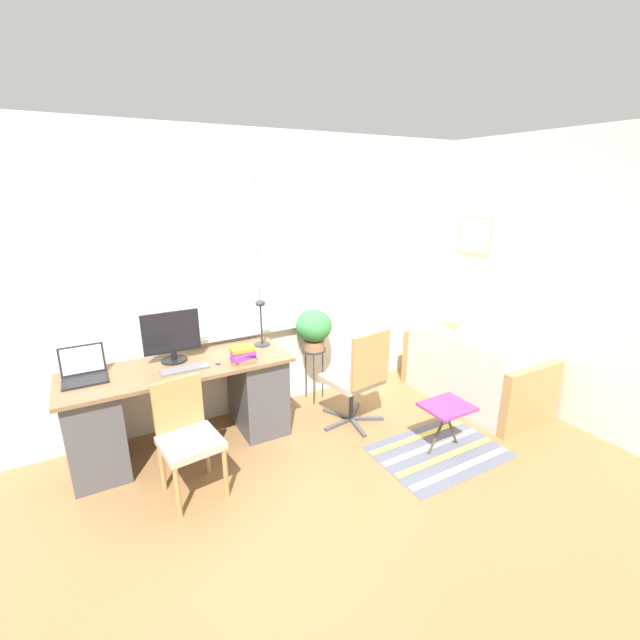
% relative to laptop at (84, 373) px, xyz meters
% --- Properties ---
extents(ground_plane, '(14.00, 14.00, 0.00)m').
position_rel_laptop_xyz_m(ground_plane, '(1.40, -0.42, -0.83)').
color(ground_plane, olive).
extents(wall_back_with_window, '(9.00, 0.12, 2.70)m').
position_rel_laptop_xyz_m(wall_back_with_window, '(1.41, 0.31, 0.53)').
color(wall_back_with_window, white).
rests_on(wall_back_with_window, ground_plane).
extents(wall_right_with_picture, '(0.08, 9.00, 2.70)m').
position_rel_laptop_xyz_m(wall_right_with_picture, '(4.04, -0.42, 0.52)').
color(wall_right_with_picture, white).
rests_on(wall_right_with_picture, ground_plane).
extents(desk, '(1.84, 0.65, 0.77)m').
position_rel_laptop_xyz_m(desk, '(0.69, -0.10, -0.42)').
color(desk, brown).
rests_on(desk, ground_plane).
extents(laptop, '(0.32, 0.30, 0.24)m').
position_rel_laptop_xyz_m(laptop, '(0.00, 0.00, 0.00)').
color(laptop, black).
rests_on(laptop, desk).
extents(monitor, '(0.47, 0.22, 0.44)m').
position_rel_laptop_xyz_m(monitor, '(0.68, 0.03, 0.17)').
color(monitor, black).
rests_on(monitor, desk).
extents(keyboard, '(0.38, 0.12, 0.02)m').
position_rel_laptop_xyz_m(keyboard, '(0.71, -0.21, -0.04)').
color(keyboard, slate).
rests_on(keyboard, desk).
extents(mouse, '(0.04, 0.06, 0.03)m').
position_rel_laptop_xyz_m(mouse, '(0.99, -0.21, -0.04)').
color(mouse, slate).
rests_on(mouse, desk).
extents(desk_lamp, '(0.15, 0.15, 0.44)m').
position_rel_laptop_xyz_m(desk_lamp, '(1.48, 0.02, 0.22)').
color(desk_lamp, '#2D2D33').
rests_on(desk_lamp, desk).
extents(book_stack, '(0.23, 0.18, 0.13)m').
position_rel_laptop_xyz_m(book_stack, '(1.19, -0.28, 0.01)').
color(book_stack, olive).
rests_on(book_stack, desk).
extents(desk_chair_wooden, '(0.45, 0.46, 0.86)m').
position_rel_laptop_xyz_m(desk_chair_wooden, '(0.60, -0.68, -0.36)').
color(desk_chair_wooden, '#B2844C').
rests_on(desk_chair_wooden, ground_plane).
extents(office_chair_swivel, '(0.62, 0.62, 0.97)m').
position_rel_laptop_xyz_m(office_chair_swivel, '(2.21, -0.52, -0.32)').
color(office_chair_swivel, '#47474C').
rests_on(office_chair_swivel, ground_plane).
extents(couch_loveseat, '(0.75, 1.44, 0.78)m').
position_rel_laptop_xyz_m(couch_loveseat, '(3.54, -0.70, -0.55)').
color(couch_loveseat, beige).
rests_on(couch_loveseat, ground_plane).
extents(plant_stand, '(0.24, 0.24, 0.58)m').
position_rel_laptop_xyz_m(plant_stand, '(2.09, 0.12, -0.32)').
color(plant_stand, '#333338').
rests_on(plant_stand, ground_plane).
extents(potted_plant, '(0.37, 0.37, 0.42)m').
position_rel_laptop_xyz_m(potted_plant, '(2.09, 0.12, -0.01)').
color(potted_plant, '#9E6B4C').
rests_on(potted_plant, plant_stand).
extents(floor_rug_striped, '(1.10, 0.77, 0.01)m').
position_rel_laptop_xyz_m(floor_rug_striped, '(2.57, -1.26, -0.82)').
color(floor_rug_striped, '#565B6B').
rests_on(floor_rug_striped, ground_plane).
extents(folding_stool, '(0.40, 0.34, 0.43)m').
position_rel_laptop_xyz_m(folding_stool, '(2.64, -1.24, -0.44)').
color(folding_stool, '#93337A').
rests_on(folding_stool, ground_plane).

